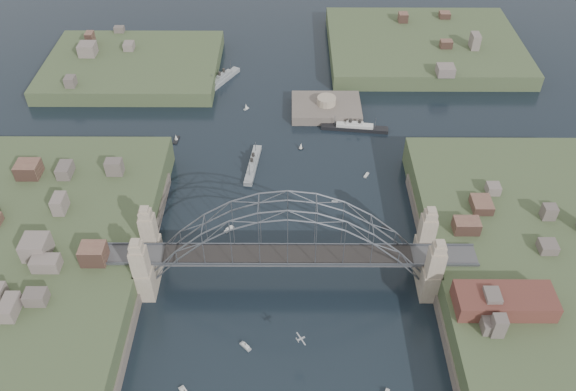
# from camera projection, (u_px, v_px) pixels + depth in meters

# --- Properties ---
(ground) EXTENTS (500.00, 500.00, 0.00)m
(ground) POSITION_uv_depth(u_px,v_px,m) (288.00, 279.00, 134.56)
(ground) COLOR black
(ground) RESTS_ON ground
(bridge) EXTENTS (84.00, 13.80, 24.60)m
(bridge) POSITION_uv_depth(u_px,v_px,m) (288.00, 242.00, 126.38)
(bridge) COLOR #454547
(bridge) RESTS_ON ground
(shore_west) EXTENTS (50.50, 90.00, 12.00)m
(shore_west) POSITION_uv_depth(u_px,v_px,m) (39.00, 273.00, 133.45)
(shore_west) COLOR #3A492A
(shore_west) RESTS_ON ground
(shore_east) EXTENTS (50.50, 90.00, 12.00)m
(shore_east) POSITION_uv_depth(u_px,v_px,m) (537.00, 274.00, 133.06)
(shore_east) COLOR #3A492A
(shore_east) RESTS_ON ground
(headland_nw) EXTENTS (60.00, 45.00, 9.00)m
(headland_nw) POSITION_uv_depth(u_px,v_px,m) (134.00, 71.00, 205.49)
(headland_nw) COLOR #3A492A
(headland_nw) RESTS_ON ground
(headland_ne) EXTENTS (70.00, 55.00, 9.50)m
(headland_ne) POSITION_uv_depth(u_px,v_px,m) (423.00, 51.00, 216.19)
(headland_ne) COLOR #3A492A
(headland_ne) RESTS_ON ground
(fort_island) EXTENTS (22.00, 16.00, 9.40)m
(fort_island) POSITION_uv_depth(u_px,v_px,m) (326.00, 113.00, 187.12)
(fort_island) COLOR #574D45
(fort_island) RESTS_ON ground
(wharf_shed) EXTENTS (20.00, 8.00, 4.00)m
(wharf_shed) POSITION_uv_depth(u_px,v_px,m) (505.00, 301.00, 117.30)
(wharf_shed) COLOR #592D26
(wharf_shed) RESTS_ON shore_east
(finger_pier) EXTENTS (4.00, 22.00, 1.40)m
(finger_pier) POSITION_uv_depth(u_px,v_px,m) (487.00, 388.00, 113.02)
(finger_pier) COLOR #454547
(finger_pier) RESTS_ON ground
(naval_cruiser_near) EXTENTS (4.34, 17.72, 5.27)m
(naval_cruiser_near) POSITION_uv_depth(u_px,v_px,m) (253.00, 164.00, 165.23)
(naval_cruiser_near) COLOR gray
(naval_cruiser_near) RESTS_ON ground
(naval_cruiser_far) EXTENTS (11.17, 17.13, 6.16)m
(naval_cruiser_far) POSITION_uv_depth(u_px,v_px,m) (222.00, 80.00, 200.16)
(naval_cruiser_far) COLOR gray
(naval_cruiser_far) RESTS_ON ground
(ocean_liner) EXTENTS (20.79, 5.14, 5.06)m
(ocean_liner) POSITION_uv_depth(u_px,v_px,m) (354.00, 128.00, 178.95)
(ocean_liner) COLOR black
(ocean_liner) RESTS_ON ground
(aeroplane) EXTENTS (2.02, 3.09, 0.49)m
(aeroplane) POSITION_uv_depth(u_px,v_px,m) (300.00, 339.00, 114.01)
(aeroplane) COLOR #A2A6AA
(small_boat_a) EXTENTS (2.46, 2.73, 1.43)m
(small_boat_a) POSITION_uv_depth(u_px,v_px,m) (229.00, 229.00, 146.49)
(small_boat_a) COLOR silver
(small_boat_a) RESTS_ON ground
(small_boat_b) EXTENTS (1.71, 0.62, 0.45)m
(small_boat_b) POSITION_uv_depth(u_px,v_px,m) (335.00, 202.00, 154.35)
(small_boat_b) COLOR silver
(small_boat_b) RESTS_ON ground
(small_boat_c) EXTENTS (2.63, 2.62, 1.43)m
(small_boat_c) POSITION_uv_depth(u_px,v_px,m) (245.00, 346.00, 120.64)
(small_boat_c) COLOR silver
(small_boat_c) RESTS_ON ground
(small_boat_d) EXTENTS (1.76, 2.33, 0.45)m
(small_boat_d) POSITION_uv_depth(u_px,v_px,m) (366.00, 175.00, 162.65)
(small_boat_d) COLOR silver
(small_boat_d) RESTS_ON ground
(small_boat_e) EXTENTS (1.71, 4.13, 2.38)m
(small_boat_e) POSITION_uv_depth(u_px,v_px,m) (176.00, 139.00, 174.82)
(small_boat_e) COLOR silver
(small_boat_e) RESTS_ON ground
(small_boat_f) EXTENTS (1.50, 1.35, 2.38)m
(small_boat_f) POSITION_uv_depth(u_px,v_px,m) (301.00, 146.00, 171.36)
(small_boat_f) COLOR silver
(small_boat_f) RESTS_ON ground
(small_boat_h) EXTENTS (1.91, 1.99, 2.38)m
(small_boat_h) POSITION_uv_depth(u_px,v_px,m) (246.00, 107.00, 187.33)
(small_boat_h) COLOR silver
(small_boat_h) RESTS_ON ground
(small_boat_i) EXTENTS (2.44, 1.48, 0.45)m
(small_boat_i) POSITION_uv_depth(u_px,v_px,m) (386.00, 228.00, 146.93)
(small_boat_i) COLOR silver
(small_boat_i) RESTS_ON ground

